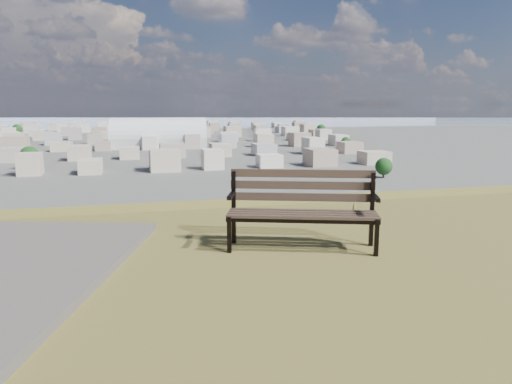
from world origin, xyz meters
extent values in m
cube|color=#413025|center=(0.95, 1.43, 25.40)|extent=(1.56, 0.61, 0.03)
cube|color=#413025|center=(0.98, 1.54, 25.40)|extent=(1.56, 0.61, 0.03)
cube|color=#413025|center=(1.02, 1.64, 25.40)|extent=(1.56, 0.61, 0.03)
cube|color=#413025|center=(1.05, 1.74, 25.40)|extent=(1.56, 0.61, 0.03)
cube|color=#413025|center=(1.08, 1.81, 25.54)|extent=(1.55, 0.57, 0.09)
cube|color=#413025|center=(1.08, 1.83, 25.67)|extent=(1.55, 0.57, 0.09)
cube|color=#413025|center=(1.09, 1.85, 25.80)|extent=(1.55, 0.57, 0.09)
cube|color=black|center=(0.21, 1.67, 25.20)|extent=(0.06, 0.07, 0.40)
cube|color=black|center=(0.33, 2.04, 25.42)|extent=(0.06, 0.07, 0.83)
cube|color=black|center=(0.27, 1.84, 25.37)|extent=(0.19, 0.44, 0.05)
cube|color=black|center=(0.25, 1.80, 25.60)|extent=(0.15, 0.32, 0.04)
cube|color=black|center=(1.67, 1.16, 25.20)|extent=(0.06, 0.07, 0.40)
cube|color=black|center=(1.80, 1.53, 25.42)|extent=(0.06, 0.07, 0.83)
cube|color=black|center=(1.73, 1.33, 25.37)|extent=(0.19, 0.44, 0.05)
cube|color=black|center=(1.72, 1.29, 25.60)|extent=(0.15, 0.32, 0.04)
cube|color=black|center=(0.94, 1.43, 25.36)|extent=(1.55, 0.57, 0.04)
cube|color=black|center=(1.06, 1.75, 25.36)|extent=(1.55, 0.57, 0.04)
cone|color=brown|center=(2.40, 3.20, 25.09)|extent=(0.08, 0.08, 0.18)
cube|color=beige|center=(19.06, 309.92, 3.20)|extent=(60.13, 31.09, 6.40)
cylinder|color=white|center=(19.06, 309.92, 6.40)|extent=(60.13, 31.09, 24.33)
cube|color=#A7998F|center=(-36.00, 200.00, 3.50)|extent=(11.00, 11.00, 7.00)
cube|color=#B9A793|center=(-12.00, 200.00, 3.50)|extent=(11.00, 11.00, 7.00)
cube|color=#A7A8AC|center=(12.00, 200.00, 3.50)|extent=(11.00, 11.00, 7.00)
cube|color=#BFB09B|center=(36.00, 200.00, 3.50)|extent=(11.00, 11.00, 7.00)
cube|color=gray|center=(60.00, 200.00, 3.50)|extent=(11.00, 11.00, 7.00)
cube|color=beige|center=(84.00, 200.00, 3.50)|extent=(11.00, 11.00, 7.00)
cube|color=beige|center=(108.00, 200.00, 3.50)|extent=(11.00, 11.00, 7.00)
cube|color=#A7A8AC|center=(-48.00, 250.00, 3.50)|extent=(11.00, 11.00, 7.00)
cube|color=#BFB09B|center=(-24.00, 250.00, 3.50)|extent=(11.00, 11.00, 7.00)
cube|color=gray|center=(0.00, 250.00, 3.50)|extent=(11.00, 11.00, 7.00)
cube|color=beige|center=(24.00, 250.00, 3.50)|extent=(11.00, 11.00, 7.00)
cube|color=beige|center=(48.00, 250.00, 3.50)|extent=(11.00, 11.00, 7.00)
cube|color=silver|center=(72.00, 250.00, 3.50)|extent=(11.00, 11.00, 7.00)
cube|color=#A7998F|center=(96.00, 250.00, 3.50)|extent=(11.00, 11.00, 7.00)
cube|color=#B9A793|center=(120.00, 250.00, 3.50)|extent=(11.00, 11.00, 7.00)
cube|color=beige|center=(-60.00, 300.00, 3.50)|extent=(11.00, 11.00, 7.00)
cube|color=beige|center=(-36.00, 300.00, 3.50)|extent=(11.00, 11.00, 7.00)
cube|color=silver|center=(-12.00, 300.00, 3.50)|extent=(11.00, 11.00, 7.00)
cube|color=#A7998F|center=(12.00, 300.00, 3.50)|extent=(11.00, 11.00, 7.00)
cube|color=#B9A793|center=(36.00, 300.00, 3.50)|extent=(11.00, 11.00, 7.00)
cube|color=#A7A8AC|center=(60.00, 300.00, 3.50)|extent=(11.00, 11.00, 7.00)
cube|color=#BFB09B|center=(84.00, 300.00, 3.50)|extent=(11.00, 11.00, 7.00)
cube|color=gray|center=(108.00, 300.00, 3.50)|extent=(11.00, 11.00, 7.00)
cube|color=beige|center=(132.00, 300.00, 3.50)|extent=(11.00, 11.00, 7.00)
cube|color=#B9A793|center=(-72.00, 350.00, 3.50)|extent=(11.00, 11.00, 7.00)
cube|color=#A7A8AC|center=(-48.00, 350.00, 3.50)|extent=(11.00, 11.00, 7.00)
cube|color=#BFB09B|center=(-24.00, 350.00, 3.50)|extent=(11.00, 11.00, 7.00)
cube|color=gray|center=(0.00, 350.00, 3.50)|extent=(11.00, 11.00, 7.00)
cube|color=beige|center=(24.00, 350.00, 3.50)|extent=(11.00, 11.00, 7.00)
cube|color=beige|center=(48.00, 350.00, 3.50)|extent=(11.00, 11.00, 7.00)
cube|color=silver|center=(72.00, 350.00, 3.50)|extent=(11.00, 11.00, 7.00)
cube|color=#A7998F|center=(96.00, 350.00, 3.50)|extent=(11.00, 11.00, 7.00)
cube|color=#B9A793|center=(120.00, 350.00, 3.50)|extent=(11.00, 11.00, 7.00)
cube|color=#A7A8AC|center=(144.00, 350.00, 3.50)|extent=(11.00, 11.00, 7.00)
cube|color=beige|center=(-84.00, 400.00, 3.50)|extent=(11.00, 11.00, 7.00)
cube|color=silver|center=(-60.00, 400.00, 3.50)|extent=(11.00, 11.00, 7.00)
cube|color=#A7998F|center=(-36.00, 400.00, 3.50)|extent=(11.00, 11.00, 7.00)
cube|color=#B9A793|center=(-12.00, 400.00, 3.50)|extent=(11.00, 11.00, 7.00)
cube|color=#A7A8AC|center=(12.00, 400.00, 3.50)|extent=(11.00, 11.00, 7.00)
cube|color=#BFB09B|center=(36.00, 400.00, 3.50)|extent=(11.00, 11.00, 7.00)
cube|color=gray|center=(60.00, 400.00, 3.50)|extent=(11.00, 11.00, 7.00)
cube|color=beige|center=(84.00, 400.00, 3.50)|extent=(11.00, 11.00, 7.00)
cube|color=beige|center=(108.00, 400.00, 3.50)|extent=(11.00, 11.00, 7.00)
cube|color=silver|center=(132.00, 400.00, 3.50)|extent=(11.00, 11.00, 7.00)
cube|color=#A7998F|center=(156.00, 400.00, 3.50)|extent=(11.00, 11.00, 7.00)
cube|color=gray|center=(-96.00, 450.00, 3.50)|extent=(11.00, 11.00, 7.00)
cube|color=beige|center=(-72.00, 450.00, 3.50)|extent=(11.00, 11.00, 7.00)
cube|color=beige|center=(-48.00, 450.00, 3.50)|extent=(11.00, 11.00, 7.00)
cube|color=silver|center=(-24.00, 450.00, 3.50)|extent=(11.00, 11.00, 7.00)
cube|color=#A7998F|center=(0.00, 450.00, 3.50)|extent=(11.00, 11.00, 7.00)
cube|color=#B9A793|center=(24.00, 450.00, 3.50)|extent=(11.00, 11.00, 7.00)
cube|color=#A7A8AC|center=(48.00, 450.00, 3.50)|extent=(11.00, 11.00, 7.00)
cube|color=#BFB09B|center=(72.00, 450.00, 3.50)|extent=(11.00, 11.00, 7.00)
cube|color=gray|center=(96.00, 450.00, 3.50)|extent=(11.00, 11.00, 7.00)
cube|color=beige|center=(120.00, 450.00, 3.50)|extent=(11.00, 11.00, 7.00)
cube|color=beige|center=(144.00, 450.00, 3.50)|extent=(11.00, 11.00, 7.00)
cube|color=silver|center=(168.00, 450.00, 3.50)|extent=(11.00, 11.00, 7.00)
cube|color=#BFB09B|center=(-108.00, 500.00, 3.50)|extent=(11.00, 11.00, 7.00)
cube|color=gray|center=(-84.00, 500.00, 3.50)|extent=(11.00, 11.00, 7.00)
cube|color=beige|center=(-60.00, 500.00, 3.50)|extent=(11.00, 11.00, 7.00)
cube|color=beige|center=(-36.00, 500.00, 3.50)|extent=(11.00, 11.00, 7.00)
cube|color=silver|center=(-12.00, 500.00, 3.50)|extent=(11.00, 11.00, 7.00)
cube|color=#A7998F|center=(12.00, 500.00, 3.50)|extent=(11.00, 11.00, 7.00)
cube|color=#B9A793|center=(36.00, 500.00, 3.50)|extent=(11.00, 11.00, 7.00)
cube|color=#A7A8AC|center=(60.00, 500.00, 3.50)|extent=(11.00, 11.00, 7.00)
cube|color=#BFB09B|center=(84.00, 500.00, 3.50)|extent=(11.00, 11.00, 7.00)
cube|color=gray|center=(108.00, 500.00, 3.50)|extent=(11.00, 11.00, 7.00)
cube|color=beige|center=(132.00, 500.00, 3.50)|extent=(11.00, 11.00, 7.00)
cube|color=beige|center=(156.00, 500.00, 3.50)|extent=(11.00, 11.00, 7.00)
cube|color=silver|center=(180.00, 500.00, 3.50)|extent=(11.00, 11.00, 7.00)
cube|color=#BFB09B|center=(-120.00, 550.00, 3.50)|extent=(11.00, 11.00, 7.00)
cube|color=gray|center=(-96.00, 550.00, 3.50)|extent=(11.00, 11.00, 7.00)
cube|color=beige|center=(-72.00, 550.00, 3.50)|extent=(11.00, 11.00, 7.00)
cube|color=beige|center=(-48.00, 550.00, 3.50)|extent=(11.00, 11.00, 7.00)
cube|color=silver|center=(-24.00, 550.00, 3.50)|extent=(11.00, 11.00, 7.00)
cube|color=#A7998F|center=(0.00, 550.00, 3.50)|extent=(11.00, 11.00, 7.00)
cube|color=#B9A793|center=(24.00, 550.00, 3.50)|extent=(11.00, 11.00, 7.00)
cube|color=#A7A8AC|center=(48.00, 550.00, 3.50)|extent=(11.00, 11.00, 7.00)
cube|color=#BFB09B|center=(72.00, 550.00, 3.50)|extent=(11.00, 11.00, 7.00)
cube|color=gray|center=(96.00, 550.00, 3.50)|extent=(11.00, 11.00, 7.00)
cube|color=beige|center=(120.00, 550.00, 3.50)|extent=(11.00, 11.00, 7.00)
cube|color=beige|center=(144.00, 550.00, 3.50)|extent=(11.00, 11.00, 7.00)
cube|color=silver|center=(168.00, 550.00, 3.50)|extent=(11.00, 11.00, 7.00)
cube|color=#A7998F|center=(192.00, 550.00, 3.50)|extent=(11.00, 11.00, 7.00)
cylinder|color=#372A1B|center=(90.00, 160.00, 1.05)|extent=(0.80, 0.80, 2.10)
sphere|color=#173713|center=(90.00, 160.00, 4.20)|extent=(6.30, 6.30, 6.30)
cylinder|color=#372A1B|center=(-40.00, 220.00, 1.35)|extent=(0.80, 0.80, 2.70)
sphere|color=#173713|center=(-40.00, 220.00, 5.40)|extent=(8.10, 8.10, 8.10)
cylinder|color=#372A1B|center=(130.00, 280.00, 0.97)|extent=(0.80, 0.80, 1.95)
sphere|color=#173713|center=(130.00, 280.00, 3.90)|extent=(5.85, 5.85, 5.85)
cylinder|color=#372A1B|center=(60.00, 400.00, 1.12)|extent=(0.80, 0.80, 2.25)
sphere|color=#173713|center=(60.00, 400.00, 4.50)|extent=(6.75, 6.75, 6.75)
cylinder|color=#372A1B|center=(-90.00, 460.00, 1.43)|extent=(0.80, 0.80, 2.85)
sphere|color=#173713|center=(-90.00, 460.00, 5.70)|extent=(8.55, 8.55, 8.55)
cylinder|color=#372A1B|center=(40.00, 300.00, 1.05)|extent=(0.80, 0.80, 2.10)
sphere|color=#173713|center=(40.00, 300.00, 4.20)|extent=(6.30, 6.30, 6.30)
cylinder|color=#372A1B|center=(170.00, 420.00, 1.27)|extent=(0.80, 0.80, 2.55)
sphere|color=#173713|center=(170.00, 420.00, 5.10)|extent=(7.65, 7.65, 7.65)
cube|color=#99AFC2|center=(0.00, 900.00, 0.00)|extent=(2400.00, 700.00, 0.12)
cube|color=#949CB8|center=(150.00, 1390.00, 22.50)|extent=(700.00, 220.00, 45.00)
cube|color=#949CB8|center=(650.00, 1430.00, 30.00)|extent=(500.00, 220.00, 60.00)
camera|label=1|loc=(-0.82, -3.41, 26.58)|focal=35.00mm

